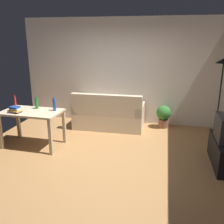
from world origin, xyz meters
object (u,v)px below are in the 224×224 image
Objects in this scene: torchiere_lamp at (222,78)px; bottle_red at (15,102)px; couch at (109,116)px; bottle_blue at (54,105)px; potted_plant at (164,115)px; bottle_green at (37,103)px; desk at (32,116)px; book_stack at (15,110)px.

torchiere_lamp is 4.33m from bottle_red.
bottle_blue is (-0.85, -1.26, 0.58)m from couch.
torchiere_lamp reaches higher than couch.
bottle_green is at bearing -150.15° from potted_plant.
couch is 1.84m from bottle_green.
bottle_green is 0.44m from bottle_blue.
torchiere_lamp is 1.47× the size of desk.
book_stack is (-2.91, -1.88, 0.49)m from potted_plant.
book_stack reaches higher than desk.
bottle_red is (-1.76, -1.24, 0.58)m from couch.
couch is 6.03× the size of bottle_blue.
bottle_green reaches higher than potted_plant.
couch is 1.94m from desk.
couch is 2.27m from book_stack.
desk is 0.30m from bottle_green.
bottle_blue is at bearing -8.80° from bottle_green.
bottle_red reaches higher than couch.
torchiere_lamp is at bearing 11.05° from bottle_red.
torchiere_lamp is 6.38× the size of bottle_blue.
torchiere_lamp reaches higher than bottle_green.
torchiere_lamp is 4.23m from book_stack.
potted_plant is at bearing 26.57° from bottle_red.
desk is at bearing -165.46° from torchiere_lamp.
bottle_blue is (0.43, -0.07, 0.01)m from bottle_green.
bottle_red is 0.39m from book_stack.
couch is 2.73m from torchiere_lamp.
book_stack is (-4.03, -1.16, -0.60)m from torchiere_lamp.
couch is at bearing -166.94° from potted_plant.
couch is at bearing 49.48° from desk.
bottle_blue is at bearing 18.38° from desk.
desk is 4.83× the size of bottle_green.
bottle_green is 0.90× the size of bottle_blue.
torchiere_lamp is 7.11× the size of bottle_green.
desk is at bearing -164.28° from bottle_blue.
desk is at bearing -147.27° from potted_plant.
couch is 0.95× the size of torchiere_lamp.
bottle_green reaches higher than couch.
bottle_green is at bearing 53.08° from book_stack.
potted_plant is 2.01× the size of bottle_blue.
potted_plant is 2.24× the size of bottle_green.
torchiere_lamp is at bearing 16.00° from book_stack.
couch reaches higher than book_stack.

